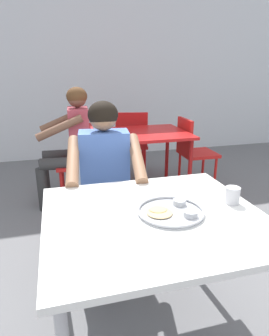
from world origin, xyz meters
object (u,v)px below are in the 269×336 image
at_px(table_foreground, 154,229).
at_px(patron_background, 70,136).
at_px(thali_tray, 171,211).
at_px(drinking_cup, 232,195).
at_px(chair_foreground, 104,189).
at_px(chair_red_right, 192,148).
at_px(chair_red_far, 131,140).
at_px(diner_foreground, 105,173).
at_px(table_background_red, 144,140).
at_px(chair_red_left, 82,158).

distance_m(table_foreground, patron_background, 1.88).
bearing_deg(thali_tray, drinking_cup, 3.52).
relative_size(table_foreground, drinking_cup, 11.77).
height_order(chair_foreground, chair_red_right, chair_foreground).
xyz_separation_m(drinking_cup, chair_red_far, (0.11, 2.45, -0.29)).
height_order(table_foreground, chair_foreground, chair_foreground).
relative_size(diner_foreground, chair_red_far, 1.36).
relative_size(diner_foreground, table_background_red, 1.26).
relative_size(thali_tray, patron_background, 0.26).
distance_m(chair_foreground, chair_red_far, 1.66).
bearing_deg(patron_background, chair_foreground, -78.51).
xyz_separation_m(thali_tray, table_background_red, (0.43, 1.86, -0.11)).
bearing_deg(patron_background, chair_red_far, 37.17).
bearing_deg(chair_red_left, chair_red_far, 41.93).
bearing_deg(table_background_red, table_foreground, -105.46).
distance_m(diner_foreground, patron_background, 1.16).
distance_m(thali_tray, table_background_red, 1.91).
height_order(chair_foreground, chair_red_far, chair_red_far).
bearing_deg(patron_background, chair_red_left, -8.38).
bearing_deg(diner_foreground, chair_red_far, 70.06).
height_order(chair_red_left, chair_red_right, chair_red_right).
height_order(table_background_red, chair_red_far, chair_red_far).
bearing_deg(chair_foreground, chair_red_far, 68.14).
bearing_deg(diner_foreground, thali_tray, -75.10).
relative_size(table_foreground, patron_background, 0.83).
bearing_deg(drinking_cup, table_background_red, 87.02).
xyz_separation_m(thali_tray, chair_red_far, (0.45, 2.47, -0.25)).
distance_m(chair_foreground, diner_foreground, 0.31).
xyz_separation_m(drinking_cup, chair_red_left, (-0.59, 1.83, -0.29)).
relative_size(chair_red_left, patron_background, 0.68).
bearing_deg(table_background_red, chair_red_right, 5.35).
xyz_separation_m(table_foreground, chair_red_right, (1.13, 1.91, -0.18)).
relative_size(table_foreground, thali_tray, 3.21).
height_order(chair_foreground, chair_red_left, chair_foreground).
distance_m(table_background_red, chair_red_left, 0.70).
xyz_separation_m(thali_tray, chair_foreground, (-0.17, 0.94, -0.25)).
distance_m(drinking_cup, chair_red_left, 1.94).
distance_m(table_foreground, chair_foreground, 0.95).
bearing_deg(drinking_cup, chair_foreground, 118.94).
height_order(chair_red_left, chair_red_far, chair_red_far).
distance_m(chair_red_right, chair_red_far, 0.82).
bearing_deg(thali_tray, diner_foreground, 104.90).
xyz_separation_m(chair_foreground, chair_red_left, (-0.08, 0.91, -0.00)).
bearing_deg(chair_red_right, diner_foreground, -135.98).
xyz_separation_m(drinking_cup, diner_foreground, (-0.53, 0.69, -0.08)).
xyz_separation_m(table_background_red, chair_red_left, (-0.68, -0.01, -0.15)).
height_order(table_foreground, chair_red_far, chair_red_far).
height_order(drinking_cup, chair_red_right, chair_red_right).
bearing_deg(patron_background, thali_tray, -79.15).
relative_size(table_foreground, diner_foreground, 0.86).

